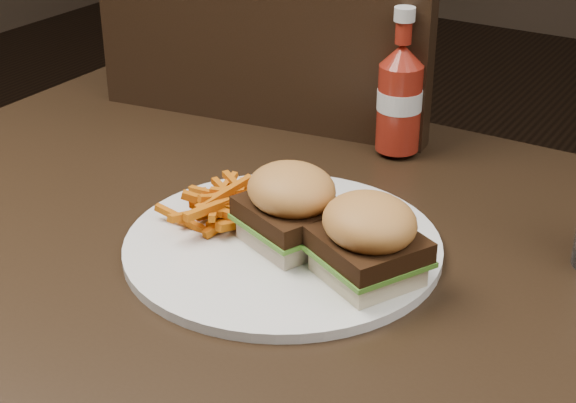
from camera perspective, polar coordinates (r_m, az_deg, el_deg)
The scene contains 7 objects.
dining_table at distance 0.86m, azimuth 2.44°, elevation -5.48°, with size 1.20×0.80×0.04m, color black.
chair_far at distance 1.51m, azimuth 1.86°, elevation -3.23°, with size 0.48×0.48×0.05m, color black.
plate at distance 0.88m, azimuth -0.34°, elevation -2.86°, with size 0.32×0.32×0.01m, color white.
sandwich_half_a at distance 0.87m, azimuth 0.22°, elevation -2.04°, with size 0.08×0.08×0.02m, color beige.
sandwich_half_b at distance 0.82m, azimuth 5.15°, elevation -4.28°, with size 0.08×0.08×0.02m, color beige.
fries_pile at distance 0.91m, azimuth -4.25°, elevation 0.11°, with size 0.10×0.10×0.04m, color #B64500, non-canonical shape.
ketchup_bottle at distance 1.08m, azimuth 7.19°, elevation 6.03°, with size 0.05×0.05×0.11m, color maroon.
Camera 1 is at (0.35, -0.64, 1.19)m, focal length 55.00 mm.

